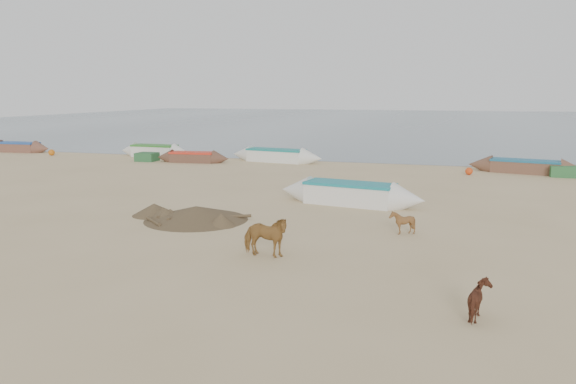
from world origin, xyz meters
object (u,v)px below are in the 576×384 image
object	(u,v)px
calf_front	(402,222)
near_canoe	(350,193)
calf_right	(481,301)
cow_adult	(265,236)

from	to	relation	value
calf_front	near_canoe	distance (m)	5.41
calf_front	near_canoe	bearing A→B (deg)	-135.40
calf_front	calf_right	world-z (taller)	calf_right
calf_front	calf_right	distance (m)	7.43
near_canoe	cow_adult	bearing A→B (deg)	-86.82
calf_right	near_canoe	size ratio (longest dim) A/B	0.13
cow_adult	calf_right	size ratio (longest dim) A/B	1.75
cow_adult	calf_front	distance (m)	5.38
calf_right	near_canoe	distance (m)	12.77
calf_front	near_canoe	size ratio (longest dim) A/B	0.13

